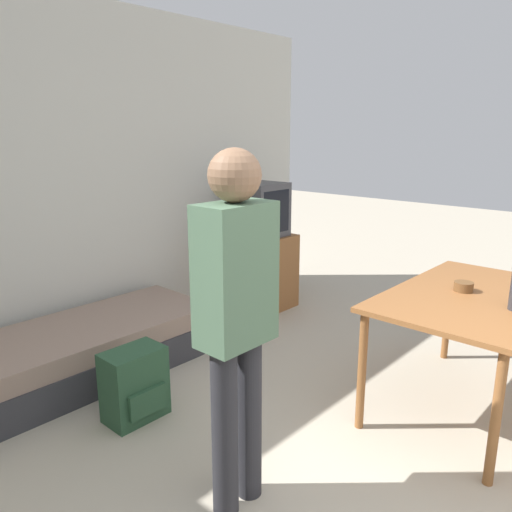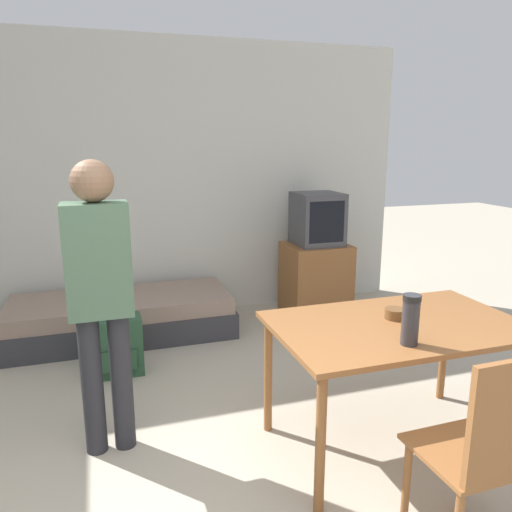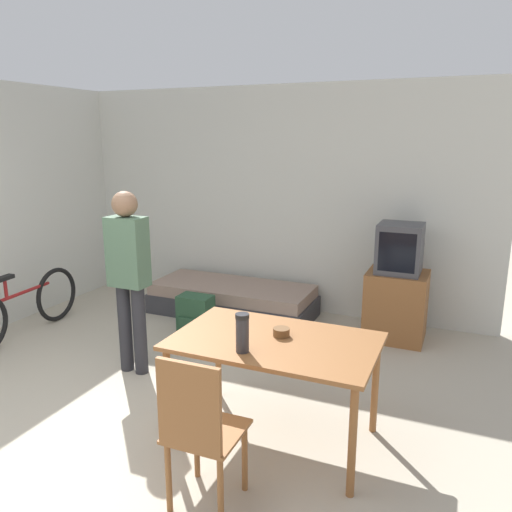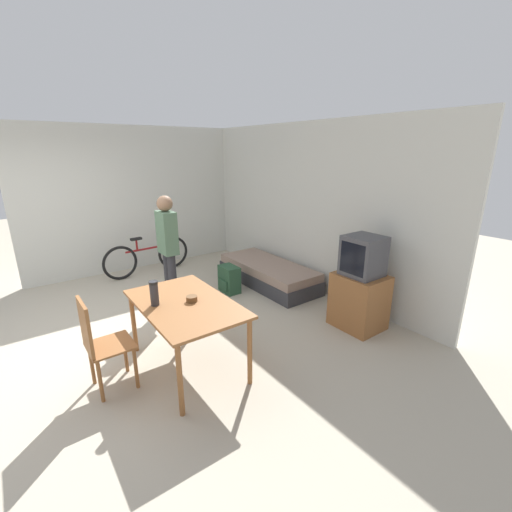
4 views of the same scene
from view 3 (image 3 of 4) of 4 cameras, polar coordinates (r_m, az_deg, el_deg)
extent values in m
plane|color=#B2A893|center=(3.85, -22.46, -20.90)|extent=(20.00, 20.00, 0.00)
cube|color=silver|center=(6.22, 0.29, 6.52)|extent=(5.70, 0.06, 2.70)
cube|color=#333338|center=(6.10, -2.70, -5.57)|extent=(1.98, 0.81, 0.23)
cube|color=gray|center=(6.04, -2.72, -3.89)|extent=(1.92, 0.78, 0.14)
cube|color=brown|center=(5.51, 15.69, -5.47)|extent=(0.61, 0.53, 0.73)
cube|color=#424247|center=(5.34, 16.12, 0.86)|extent=(0.44, 0.44, 0.51)
cube|color=black|center=(5.13, 15.80, 0.38)|extent=(0.36, 0.01, 0.40)
cube|color=brown|center=(3.46, 2.16, -9.72)|extent=(1.39, 0.86, 0.03)
cylinder|color=brown|center=(3.60, -9.99, -15.70)|extent=(0.05, 0.05, 0.73)
cylinder|color=brown|center=(3.18, 10.96, -20.14)|extent=(0.05, 0.05, 0.73)
cylinder|color=brown|center=(4.17, -4.34, -11.28)|extent=(0.05, 0.05, 0.73)
cylinder|color=brown|center=(3.81, 13.47, -14.20)|extent=(0.05, 0.05, 0.73)
cube|color=brown|center=(3.06, -5.64, -19.31)|extent=(0.42, 0.42, 0.02)
cube|color=brown|center=(2.78, -7.68, -16.69)|extent=(0.38, 0.04, 0.50)
cylinder|color=brown|center=(3.25, -1.31, -22.00)|extent=(0.04, 0.04, 0.45)
cylinder|color=brown|center=(3.37, -6.80, -20.62)|extent=(0.04, 0.04, 0.45)
cylinder|color=brown|center=(3.01, -4.08, -25.33)|extent=(0.04, 0.04, 0.45)
cylinder|color=brown|center=(3.14, -9.96, -23.61)|extent=(0.04, 0.04, 0.45)
torus|color=black|center=(6.28, -21.82, -4.10)|extent=(0.09, 0.63, 0.63)
cylinder|color=maroon|center=(5.87, -25.29, -3.88)|extent=(0.09, 0.82, 0.04)
cylinder|color=maroon|center=(5.72, -26.69, -3.42)|extent=(0.04, 0.04, 0.20)
cube|color=black|center=(5.69, -26.82, -2.26)|extent=(0.09, 0.21, 0.04)
cylinder|color=#28282D|center=(4.75, -14.72, -7.92)|extent=(0.12, 0.12, 0.82)
cylinder|color=#28282D|center=(4.66, -13.15, -8.27)|extent=(0.12, 0.12, 0.82)
cube|color=#4C6B51|center=(4.49, -14.47, 0.47)|extent=(0.34, 0.20, 0.62)
sphere|color=#846047|center=(4.42, -14.79, 5.77)|extent=(0.22, 0.22, 0.22)
cylinder|color=#2D2D33|center=(3.22, -1.57, -8.78)|extent=(0.09, 0.09, 0.26)
cylinder|color=black|center=(3.18, -1.58, -6.88)|extent=(0.09, 0.09, 0.03)
cylinder|color=brown|center=(3.50, 2.91, -8.69)|extent=(0.12, 0.12, 0.06)
cube|color=#284C33|center=(5.47, -6.90, -6.76)|extent=(0.36, 0.23, 0.45)
cube|color=#284C33|center=(5.39, -7.57, -7.86)|extent=(0.26, 0.03, 0.16)
camera|label=1|loc=(4.63, -40.82, 5.46)|focal=35.00mm
camera|label=2|loc=(2.82, -51.03, 1.32)|focal=35.00mm
camera|label=4|loc=(2.53, 73.54, 7.60)|focal=24.00mm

